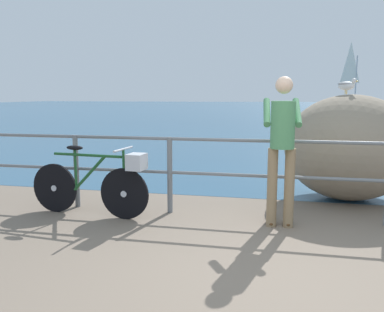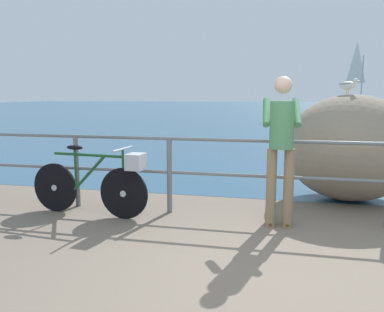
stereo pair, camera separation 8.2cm
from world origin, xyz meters
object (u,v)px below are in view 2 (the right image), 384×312
(person_at_railing, at_px, (281,145))
(seagull, at_px, (348,85))
(sailboat, at_px, (358,105))
(bicycle, at_px, (98,181))
(breakwater_boulder_main, at_px, (351,148))

(person_at_railing, height_order, seagull, seagull)
(seagull, height_order, sailboat, sailboat)
(bicycle, bearing_deg, person_at_railing, 7.98)
(bicycle, distance_m, seagull, 3.85)
(person_at_railing, relative_size, sailboat, 0.29)
(seagull, relative_size, sailboat, 0.05)
(person_at_railing, xyz_separation_m, seagull, (0.93, 1.58, 0.72))
(breakwater_boulder_main, bearing_deg, bicycle, -154.26)
(breakwater_boulder_main, relative_size, sailboat, 0.31)
(bicycle, height_order, sailboat, sailboat)
(person_at_railing, xyz_separation_m, sailboat, (6.39, 32.38, -0.28))
(bicycle, xyz_separation_m, seagull, (3.23, 1.67, 1.25))
(sailboat, bearing_deg, breakwater_boulder_main, -45.93)
(person_at_railing, height_order, breakwater_boulder_main, person_at_railing)
(bicycle, relative_size, breakwater_boulder_main, 0.89)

